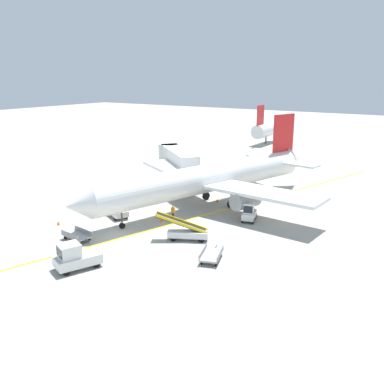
{
  "coord_description": "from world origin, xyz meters",
  "views": [
    {
      "loc": [
        26.99,
        -28.42,
        15.21
      ],
      "look_at": [
        1.63,
        10.09,
        2.5
      ],
      "focal_mm": 39.99,
      "sensor_mm": 36.0,
      "label": 1
    }
  ],
  "objects_px": {
    "belt_loader_forward_hold": "(187,232)",
    "safety_cone_nose_right": "(145,192)",
    "jet_bridge": "(176,157)",
    "safety_cone_tail_area": "(161,219)",
    "safety_cone_wingtip_right": "(140,196)",
    "pushback_tug": "(75,257)",
    "airliner": "(210,178)",
    "safety_cone_wingtip_left": "(58,223)",
    "baggage_cart_empty_trailing": "(211,255)",
    "safety_cone_nose_left": "(217,200)",
    "belt_loader_aft_hold": "(116,209)",
    "baggage_cart_loaded": "(77,235)",
    "baggage_tug_near_wing": "(249,213)",
    "ground_crew_marshaller": "(173,212)"
  },
  "relations": [
    {
      "from": "belt_loader_forward_hold",
      "to": "safety_cone_nose_right",
      "type": "bearing_deg",
      "value": 143.0
    },
    {
      "from": "jet_bridge",
      "to": "safety_cone_tail_area",
      "type": "bearing_deg",
      "value": -59.7
    },
    {
      "from": "safety_cone_tail_area",
      "to": "safety_cone_wingtip_right",
      "type": "bearing_deg",
      "value": 143.89
    },
    {
      "from": "pushback_tug",
      "to": "safety_cone_nose_right",
      "type": "height_order",
      "value": "pushback_tug"
    },
    {
      "from": "airliner",
      "to": "safety_cone_wingtip_left",
      "type": "relative_size",
      "value": 78.74
    },
    {
      "from": "belt_loader_forward_hold",
      "to": "safety_cone_nose_right",
      "type": "xyz_separation_m",
      "value": [
        -13.53,
        10.2,
        -0.56
      ]
    },
    {
      "from": "pushback_tug",
      "to": "baggage_cart_empty_trailing",
      "type": "bearing_deg",
      "value": 41.56
    },
    {
      "from": "safety_cone_nose_left",
      "to": "belt_loader_aft_hold",
      "type": "bearing_deg",
      "value": -122.21
    },
    {
      "from": "baggage_cart_empty_trailing",
      "to": "safety_cone_nose_right",
      "type": "height_order",
      "value": "baggage_cart_empty_trailing"
    },
    {
      "from": "baggage_cart_empty_trailing",
      "to": "safety_cone_nose_left",
      "type": "xyz_separation_m",
      "value": [
        -8.19,
        15.1,
        -0.25
      ]
    },
    {
      "from": "pushback_tug",
      "to": "belt_loader_forward_hold",
      "type": "xyz_separation_m",
      "value": [
        3.98,
        10.25,
        -0.22
      ]
    },
    {
      "from": "baggage_cart_loaded",
      "to": "baggage_tug_near_wing",
      "type": "bearing_deg",
      "value": 51.09
    },
    {
      "from": "baggage_cart_empty_trailing",
      "to": "pushback_tug",
      "type": "bearing_deg",
      "value": -138.44
    },
    {
      "from": "pushback_tug",
      "to": "baggage_tug_near_wing",
      "type": "distance_m",
      "value": 19.39
    },
    {
      "from": "baggage_tug_near_wing",
      "to": "safety_cone_tail_area",
      "type": "distance_m",
      "value": 9.42
    },
    {
      "from": "belt_loader_forward_hold",
      "to": "ground_crew_marshaller",
      "type": "bearing_deg",
      "value": 139.15
    },
    {
      "from": "airliner",
      "to": "jet_bridge",
      "type": "height_order",
      "value": "airliner"
    },
    {
      "from": "pushback_tug",
      "to": "belt_loader_forward_hold",
      "type": "distance_m",
      "value": 11.0
    },
    {
      "from": "jet_bridge",
      "to": "pushback_tug",
      "type": "relative_size",
      "value": 2.83
    },
    {
      "from": "pushback_tug",
      "to": "belt_loader_aft_hold",
      "type": "relative_size",
      "value": 0.8
    },
    {
      "from": "pushback_tug",
      "to": "safety_cone_wingtip_right",
      "type": "relative_size",
      "value": 9.2
    },
    {
      "from": "baggage_tug_near_wing",
      "to": "belt_loader_forward_hold",
      "type": "xyz_separation_m",
      "value": [
        -2.63,
        -7.98,
        -0.15
      ]
    },
    {
      "from": "airliner",
      "to": "baggage_tug_near_wing",
      "type": "xyz_separation_m",
      "value": [
        6.42,
        -2.43,
        -2.49
      ]
    },
    {
      "from": "safety_cone_nose_right",
      "to": "pushback_tug",
      "type": "bearing_deg",
      "value": -64.95
    },
    {
      "from": "airliner",
      "to": "safety_cone_nose_left",
      "type": "distance_m",
      "value": 3.71
    },
    {
      "from": "baggage_tug_near_wing",
      "to": "baggage_cart_empty_trailing",
      "type": "height_order",
      "value": "baggage_tug_near_wing"
    },
    {
      "from": "baggage_cart_loaded",
      "to": "pushback_tug",
      "type": "bearing_deg",
      "value": -42.97
    },
    {
      "from": "safety_cone_wingtip_right",
      "to": "safety_cone_wingtip_left",
      "type": "bearing_deg",
      "value": -92.74
    },
    {
      "from": "safety_cone_wingtip_left",
      "to": "safety_cone_tail_area",
      "type": "bearing_deg",
      "value": 39.27
    },
    {
      "from": "belt_loader_aft_hold",
      "to": "baggage_cart_empty_trailing",
      "type": "distance_m",
      "value": 15.59
    },
    {
      "from": "pushback_tug",
      "to": "baggage_cart_loaded",
      "type": "relative_size",
      "value": 1.06
    },
    {
      "from": "airliner",
      "to": "safety_cone_wingtip_right",
      "type": "xyz_separation_m",
      "value": [
        -9.1,
        -2.04,
        -3.2
      ]
    },
    {
      "from": "belt_loader_forward_hold",
      "to": "safety_cone_nose_left",
      "type": "bearing_deg",
      "value": 107.06
    },
    {
      "from": "jet_bridge",
      "to": "ground_crew_marshaller",
      "type": "bearing_deg",
      "value": -55.77
    },
    {
      "from": "pushback_tug",
      "to": "baggage_tug_near_wing",
      "type": "height_order",
      "value": "pushback_tug"
    },
    {
      "from": "safety_cone_tail_area",
      "to": "ground_crew_marshaller",
      "type": "bearing_deg",
      "value": 51.09
    },
    {
      "from": "safety_cone_tail_area",
      "to": "safety_cone_nose_right",
      "type": "bearing_deg",
      "value": 138.28
    },
    {
      "from": "jet_bridge",
      "to": "pushback_tug",
      "type": "xyz_separation_m",
      "value": [
        10.41,
        -28.77,
        -2.55
      ]
    },
    {
      "from": "jet_bridge",
      "to": "safety_cone_nose_right",
      "type": "height_order",
      "value": "jet_bridge"
    },
    {
      "from": "baggage_cart_loaded",
      "to": "belt_loader_aft_hold",
      "type": "bearing_deg",
      "value": 104.67
    },
    {
      "from": "baggage_tug_near_wing",
      "to": "safety_cone_wingtip_left",
      "type": "height_order",
      "value": "baggage_tug_near_wing"
    },
    {
      "from": "safety_cone_wingtip_right",
      "to": "airliner",
      "type": "bearing_deg",
      "value": 12.63
    },
    {
      "from": "safety_cone_nose_right",
      "to": "safety_cone_nose_left",
      "type": "bearing_deg",
      "value": 12.1
    },
    {
      "from": "ground_crew_marshaller",
      "to": "baggage_tug_near_wing",
      "type": "bearing_deg",
      "value": 31.26
    },
    {
      "from": "baggage_tug_near_wing",
      "to": "belt_loader_aft_hold",
      "type": "distance_m",
      "value": 14.69
    },
    {
      "from": "belt_loader_aft_hold",
      "to": "ground_crew_marshaller",
      "type": "distance_m",
      "value": 6.61
    },
    {
      "from": "safety_cone_nose_left",
      "to": "safety_cone_wingtip_left",
      "type": "xyz_separation_m",
      "value": [
        -9.72,
        -16.37,
        0.0
      ]
    },
    {
      "from": "airliner",
      "to": "ground_crew_marshaller",
      "type": "bearing_deg",
      "value": -94.67
    },
    {
      "from": "airliner",
      "to": "safety_cone_wingtip_right",
      "type": "height_order",
      "value": "airliner"
    },
    {
      "from": "baggage_cart_empty_trailing",
      "to": "safety_cone_nose_right",
      "type": "relative_size",
      "value": 8.67
    }
  ]
}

